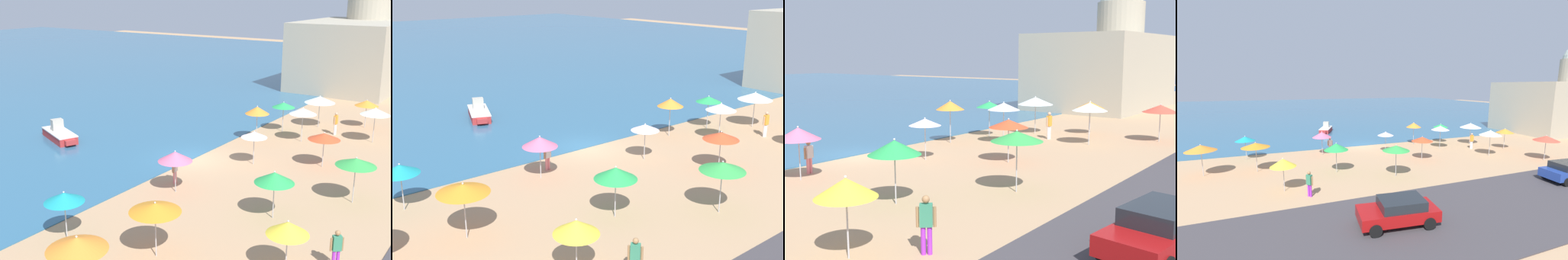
# 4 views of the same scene
# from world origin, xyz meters

# --- Properties ---
(ground_plane) EXTENTS (160.00, 160.00, 0.00)m
(ground_plane) POSITION_xyz_m (0.00, 0.00, 0.00)
(ground_plane) COLOR tan
(beach_umbrella_0) EXTENTS (2.05, 2.05, 2.33)m
(beach_umbrella_0) POSITION_xyz_m (3.61, -7.71, 2.05)
(beach_umbrella_0) COLOR #B2B2B7
(beach_umbrella_0) RESTS_ON ground_plane
(beach_umbrella_1) EXTENTS (1.73, 1.73, 2.35)m
(beach_umbrella_1) POSITION_xyz_m (-9.20, -11.02, 2.01)
(beach_umbrella_1) COLOR #B2B2B7
(beach_umbrella_1) RESTS_ON ground_plane
(beach_umbrella_2) EXTENTS (2.02, 2.02, 2.67)m
(beach_umbrella_2) POSITION_xyz_m (7.99, -4.41, 2.37)
(beach_umbrella_2) COLOR #B2B2B7
(beach_umbrella_2) RESTS_ON ground_plane
(beach_umbrella_3) EXTENTS (1.90, 1.90, 2.39)m
(beach_umbrella_3) POSITION_xyz_m (14.70, -7.18, 2.08)
(beach_umbrella_3) COLOR #B2B2B7
(beach_umbrella_3) RESTS_ON ground_plane
(beach_umbrella_4) EXTENTS (2.27, 2.27, 2.60)m
(beach_umbrella_4) POSITION_xyz_m (-15.11, -5.53, 2.29)
(beach_umbrella_4) COLOR #B2B2B7
(beach_umbrella_4) RESTS_ON ground_plane
(beach_umbrella_5) EXTENTS (2.00, 2.00, 2.51)m
(beach_umbrella_5) POSITION_xyz_m (-4.96, -8.37, 2.17)
(beach_umbrella_5) COLOR #B2B2B7
(beach_umbrella_5) RESTS_ON ground_plane
(beach_umbrella_6) EXTENTS (1.79, 1.79, 2.75)m
(beach_umbrella_6) POSITION_xyz_m (6.18, -1.54, 2.40)
(beach_umbrella_6) COLOR #B2B2B7
(beach_umbrella_6) RESTS_ON ground_plane
(beach_umbrella_7) EXTENTS (2.16, 2.16, 2.71)m
(beach_umbrella_7) POSITION_xyz_m (10.85, -8.89, 2.39)
(beach_umbrella_7) COLOR #B2B2B7
(beach_umbrella_7) RESTS_ON ground_plane
(beach_umbrella_8) EXTENTS (2.49, 2.49, 2.68)m
(beach_umbrella_8) POSITION_xyz_m (12.69, -3.92, 2.34)
(beach_umbrella_8) COLOR #B2B2B7
(beach_umbrella_8) RESTS_ON ground_plane
(beach_umbrella_9) EXTENTS (1.83, 1.83, 2.36)m
(beach_umbrella_9) POSITION_xyz_m (-12.30, -1.57, 2.07)
(beach_umbrella_9) COLOR #B2B2B7
(beach_umbrella_9) RESTS_ON ground_plane
(beach_umbrella_10) EXTENTS (2.24, 2.24, 2.53)m
(beach_umbrella_10) POSITION_xyz_m (-11.14, -5.89, 2.27)
(beach_umbrella_10) COLOR #B2B2B7
(beach_umbrella_10) RESTS_ON ground_plane
(beach_umbrella_11) EXTENTS (1.81, 1.81, 2.48)m
(beach_umbrella_11) POSITION_xyz_m (9.70, -2.06, 2.20)
(beach_umbrella_11) COLOR #B2B2B7
(beach_umbrella_11) RESTS_ON ground_plane
(beach_umbrella_12) EXTENTS (1.71, 1.71, 2.29)m
(beach_umbrella_12) POSITION_xyz_m (1.47, -3.82, 2.03)
(beach_umbrella_12) COLOR #B2B2B7
(beach_umbrella_12) RESTS_ON ground_plane
(beach_umbrella_14) EXTENTS (1.95, 1.95, 2.46)m
(beach_umbrella_14) POSITION_xyz_m (-5.07, -2.36, 2.11)
(beach_umbrella_14) COLOR #B2B2B7
(beach_umbrella_14) RESTS_ON ground_plane
(beach_umbrella_15) EXTENTS (2.14, 2.14, 2.59)m
(beach_umbrella_15) POSITION_xyz_m (-0.82, -11.08, 2.31)
(beach_umbrella_15) COLOR #B2B2B7
(beach_umbrella_15) RESTS_ON ground_plane
(bather_0) EXTENTS (0.40, 0.46, 1.71)m
(bather_0) POSITION_xyz_m (-7.70, -12.54, 0.96)
(bather_0) COLOR purple
(bather_0) RESTS_ON ground_plane
(bather_1) EXTENTS (0.57, 0.24, 1.81)m
(bather_1) POSITION_xyz_m (11.24, -5.86, 1.02)
(bather_1) COLOR white
(bather_1) RESTS_ON ground_plane
(bather_2) EXTENTS (0.56, 0.29, 1.59)m
(bather_2) POSITION_xyz_m (-4.08, -1.57, 0.88)
(bather_2) COLOR pink
(bather_2) RESTS_ON ground_plane
(skiff_nearshore) EXTENTS (2.79, 4.54, 1.52)m
(skiff_nearshore) POSITION_xyz_m (-2.17, 10.84, 0.46)
(skiff_nearshore) COLOR #B12F2E
(skiff_nearshore) RESTS_ON sea
(harbor_fortress) EXTENTS (15.88, 10.73, 13.72)m
(harbor_fortress) POSITION_xyz_m (33.30, -0.43, 4.60)
(harbor_fortress) COLOR #ABA28A
(harbor_fortress) RESTS_ON ground_plane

